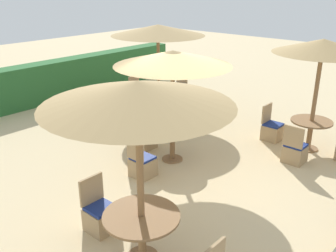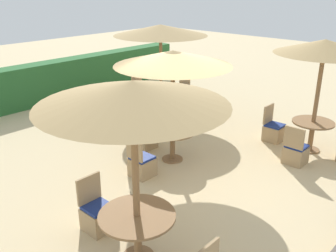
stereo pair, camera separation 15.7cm
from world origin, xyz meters
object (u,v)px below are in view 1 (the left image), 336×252
Objects in this scene: parasol_back_right at (158,30)px; patio_chair_back_right_north at (138,96)px; parasol_center at (173,59)px; parasol_front_right at (323,47)px; patio_chair_front_right_west at (295,152)px; round_table_center at (172,137)px; patio_chair_back_right_west at (136,109)px; round_table_front_left at (142,224)px; patio_chair_front_left_north at (100,216)px; parasol_front_left at (138,94)px; patio_chair_back_right_east at (178,95)px; patio_chair_center_north at (144,138)px; patio_chair_front_right_north at (272,130)px; patio_chair_back_right_south at (181,108)px; round_table_front_right at (311,127)px; round_table_back_right at (159,93)px; patio_chair_center_west at (142,165)px.

patio_chair_back_right_north is (0.02, 0.96, -2.26)m from parasol_back_right.
parasol_front_right is at bearing -38.65° from parasol_center.
patio_chair_front_right_west is 2.82m from round_table_center.
patio_chair_back_right_north is (-0.20, 5.81, -2.26)m from parasol_front_right.
patio_chair_back_right_west is 0.37× the size of parasol_center.
parasol_back_right is at bearing 88.73° from patio_chair_back_right_north.
patio_chair_back_right_north reaches higher than round_table_front_left.
patio_chair_front_left_north is 0.37× the size of parasol_center.
parasol_front_left reaches higher than patio_chair_back_right_east.
parasol_center is 2.74× the size of patio_chair_center_north.
patio_chair_front_right_north is at bearing 91.77° from patio_chair_back_right_north.
patio_chair_back_right_west is at bearing 132.82° from patio_chair_back_right_south.
parasol_back_right is 3.07× the size of patio_chair_center_north.
parasol_back_right is 3.66m from parasol_center.
patio_chair_back_right_east and patio_chair_back_right_west have the same top height.
patio_chair_front_right_north is 5.43m from patio_chair_front_left_north.
parasol_back_right is at bearing 47.75° from parasol_center.
patio_chair_back_right_east is (1.02, 0.97, 0.00)m from patio_chair_back_right_south.
patio_chair_front_left_north is (-5.47, 1.31, -2.26)m from parasol_front_right.
parasol_front_right is 2.74× the size of round_table_front_right.
patio_chair_front_right_west is at bearing 82.94° from patio_chair_back_right_north.
parasol_back_right is 2.67× the size of round_table_center.
patio_chair_front_right_west is at bearing -98.19° from round_table_back_right.
patio_chair_front_right_west is (-0.93, -0.04, -0.31)m from round_table_front_right.
round_table_front_right is at bearing -87.36° from round_table_back_right.
round_table_front_right is 0.98m from patio_chair_front_right_west.
patio_chair_front_right_west is at bearing -177.51° from parasol_front_right.
round_table_front_left is at bearing -43.16° from patio_chair_back_right_west.
patio_chair_front_left_north is at bearing -106.62° from patio_chair_front_right_west.
parasol_front_left is 7.98m from patio_chair_back_right_north.
parasol_center reaches higher than patio_chair_center_west.
round_table_front_left is 2.56m from patio_chair_center_west.
patio_chair_front_right_west is 3.59m from patio_chair_center_north.
round_table_back_right is 0.92× the size of round_table_center.
round_table_front_left reaches higher than round_table_center.
patio_chair_front_right_north and patio_chair_back_right_west have the same top height.
parasol_front_left is 0.96× the size of parasol_back_right.
parasol_front_left is at bearing 0.00° from round_table_front_left.
parasol_back_right is 3.07× the size of patio_chair_center_west.
patio_chair_back_right_east is at bearing 43.66° from patio_chair_back_right_south.
patio_chair_center_north is 1.00× the size of patio_chair_center_west.
round_table_back_right is 4.08m from parasol_center.
parasol_front_left reaches higher than round_table_center.
patio_chair_center_north is (-2.63, 3.12, -2.26)m from parasol_front_right.
round_table_front_right is 1.06× the size of patio_chair_center_west.
patio_chair_front_right_west is at bearing -177.51° from round_table_front_right.
patio_chair_back_right_south is 1.38m from patio_chair_back_right_west.
round_table_front_left is at bearing -145.69° from patio_chair_back_right_south.
round_table_front_left is at bearing 180.00° from parasol_front_left.
parasol_center is at bearing -132.25° from round_table_back_right.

